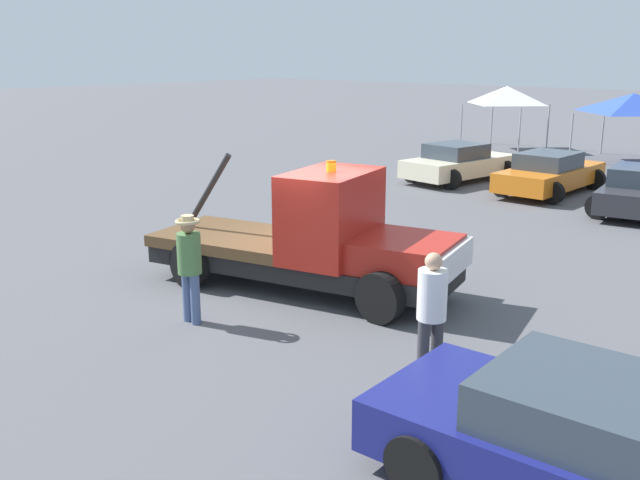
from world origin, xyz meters
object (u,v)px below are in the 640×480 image
object	(u,v)px
foreground_car	(611,453)
parked_car_cream	(459,163)
tow_truck	(318,242)
canopy_tent_white	(507,95)
person_at_hood	(189,260)
parked_car_orange	(550,173)
person_near_truck	(432,307)
canopy_tent_blue	(633,103)

from	to	relation	value
foreground_car	parked_car_cream	size ratio (longest dim) A/B	1.09
tow_truck	canopy_tent_white	size ratio (longest dim) A/B	2.13
parked_car_cream	canopy_tent_white	world-z (taller)	canopy_tent_white
parked_car_cream	canopy_tent_white	size ratio (longest dim) A/B	1.53
parked_car_cream	canopy_tent_white	bearing A→B (deg)	25.80
foreground_car	person_at_hood	bearing A→B (deg)	173.12
foreground_car	parked_car_orange	xyz separation A→B (m)	(-7.48, 15.35, -0.00)
foreground_car	person_at_hood	world-z (taller)	person_at_hood
parked_car_cream	parked_car_orange	xyz separation A→B (m)	(3.37, -0.03, 0.00)
parked_car_orange	foreground_car	bearing A→B (deg)	-153.21
tow_truck	foreground_car	size ratio (longest dim) A/B	1.27
canopy_tent_white	person_near_truck	bearing A→B (deg)	-64.85
person_at_hood	parked_car_cream	world-z (taller)	person_at_hood
foreground_car	parked_car_cream	distance (m)	18.82
tow_truck	canopy_tent_white	xyz separation A→B (m)	(-7.07, 21.07, 1.51)
tow_truck	person_at_hood	xyz separation A→B (m)	(-0.52, -2.61, 0.11)
parked_car_cream	foreground_car	bearing A→B (deg)	-136.71
person_at_hood	foreground_car	bearing A→B (deg)	-93.12
person_near_truck	parked_car_cream	bearing A→B (deg)	142.79
parked_car_orange	person_at_hood	bearing A→B (deg)	-177.85
tow_truck	canopy_tent_white	bearing A→B (deg)	95.09
person_at_hood	canopy_tent_white	world-z (taller)	canopy_tent_white
tow_truck	person_near_truck	size ratio (longest dim) A/B	3.47
person_at_hood	parked_car_orange	bearing A→B (deg)	2.55
tow_truck	canopy_tent_blue	bearing A→B (deg)	80.20
foreground_car	person_near_truck	bearing A→B (deg)	152.68
tow_truck	parked_car_orange	world-z (taller)	tow_truck
person_near_truck	tow_truck	bearing A→B (deg)	177.29
parked_car_orange	canopy_tent_blue	world-z (taller)	canopy_tent_blue
person_at_hood	canopy_tent_blue	world-z (taller)	canopy_tent_blue
tow_truck	foreground_car	bearing A→B (deg)	-38.95
tow_truck	person_near_truck	bearing A→B (deg)	-39.53
foreground_car	canopy_tent_blue	xyz separation A→B (m)	(-7.94, 23.96, 1.76)
person_at_hood	parked_car_orange	world-z (taller)	person_at_hood
foreground_car	parked_car_orange	distance (m)	17.07
foreground_car	person_at_hood	xyz separation A→B (m)	(-7.13, 0.54, 0.44)
person_near_truck	parked_car_orange	distance (m)	14.71
person_at_hood	canopy_tent_blue	distance (m)	23.48
foreground_car	parked_car_orange	world-z (taller)	same
tow_truck	parked_car_cream	xyz separation A→B (m)	(-4.24, 12.23, -0.33)
person_at_hood	parked_car_cream	distance (m)	15.31
person_near_truck	parked_car_orange	world-z (taller)	person_near_truck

